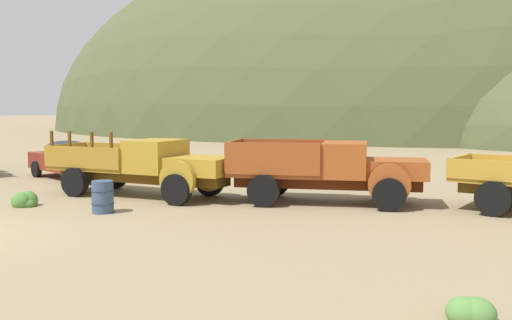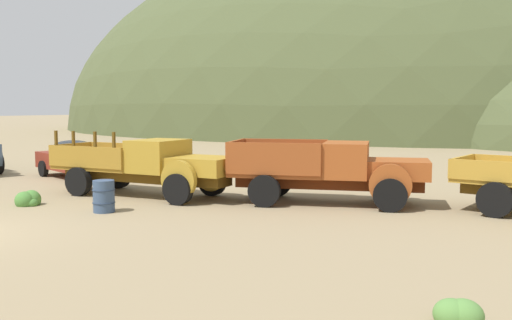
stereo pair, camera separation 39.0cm
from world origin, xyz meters
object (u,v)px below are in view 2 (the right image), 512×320
oil_drum_foreground (104,196)px  truck_oxide_orange (341,171)px  car_rust_red (78,159)px  truck_mustard (156,167)px

oil_drum_foreground → truck_oxide_orange: bearing=41.0°
car_rust_red → oil_drum_foreground: car_rust_red is taller
truck_mustard → car_rust_red: bearing=156.7°
car_rust_red → truck_oxide_orange: (11.73, -0.44, 0.20)m
car_rust_red → truck_mustard: bearing=-1.4°
car_rust_red → truck_oxide_orange: size_ratio=0.83×
truck_mustard → oil_drum_foreground: 2.99m
truck_mustard → truck_oxide_orange: 6.06m
car_rust_red → truck_oxide_orange: truck_oxide_orange is taller
truck_mustard → truck_oxide_orange: size_ratio=1.06×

